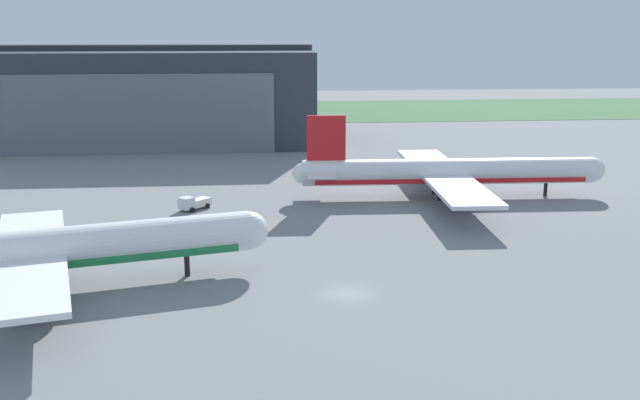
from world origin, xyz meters
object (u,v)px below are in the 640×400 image
object	(u,v)px
airliner_far_right	(448,173)
airliner_near_right	(39,252)
maintenance_hangar	(145,96)
pushback_tractor	(194,203)

from	to	relation	value
airliner_far_right	airliner_near_right	bearing A→B (deg)	-144.04
maintenance_hangar	pushback_tractor	bearing A→B (deg)	-77.00
maintenance_hangar	pushback_tractor	xyz separation A→B (m)	(14.49, -62.73, -9.04)
pushback_tractor	airliner_far_right	bearing A→B (deg)	6.41
maintenance_hangar	airliner_far_right	bearing A→B (deg)	-48.50
maintenance_hangar	airliner_far_right	xyz separation A→B (m)	(51.78, -58.54, -6.25)
airliner_near_right	maintenance_hangar	bearing A→B (deg)	91.34
maintenance_hangar	airliner_far_right	world-z (taller)	maintenance_hangar
airliner_far_right	pushback_tractor	world-z (taller)	airliner_far_right
airliner_near_right	pushback_tractor	distance (m)	34.20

